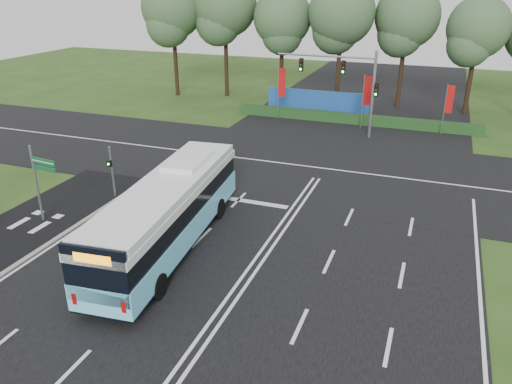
{
  "coord_description": "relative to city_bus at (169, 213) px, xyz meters",
  "views": [
    {
      "loc": [
        7.11,
        -19.97,
        12.21
      ],
      "look_at": [
        -1.08,
        2.0,
        2.1
      ],
      "focal_mm": 35.0,
      "sensor_mm": 36.0,
      "label": 1
    }
  ],
  "objects": [
    {
      "name": "bike_path",
      "position": [
        -8.18,
        -1.72,
        -1.84
      ],
      "size": [
        5.0,
        18.0,
        0.06
      ],
      "primitive_type": "cube",
      "color": "black",
      "rests_on": "ground"
    },
    {
      "name": "ground",
      "position": [
        4.32,
        1.28,
        -1.87
      ],
      "size": [
        120.0,
        120.0,
        0.0
      ],
      "primitive_type": "plane",
      "color": "#2A4517",
      "rests_on": "ground"
    },
    {
      "name": "kerb_strip",
      "position": [
        -5.78,
        -1.72,
        -1.81
      ],
      "size": [
        0.25,
        18.0,
        0.12
      ],
      "primitive_type": "cube",
      "color": "gray",
      "rests_on": "ground"
    },
    {
      "name": "hedge",
      "position": [
        4.32,
        25.78,
        -1.47
      ],
      "size": [
        22.0,
        1.2,
        0.8
      ],
      "primitive_type": "cube",
      "color": "#143717",
      "rests_on": "ground"
    },
    {
      "name": "pedestrian_signal",
      "position": [
        -6.25,
        4.2,
        -0.13
      ],
      "size": [
        0.26,
        0.41,
        3.17
      ],
      "rotation": [
        0.0,
        0.0,
        0.07
      ],
      "color": "gray",
      "rests_on": "ground"
    },
    {
      "name": "blue_hoarding",
      "position": [
        0.32,
        28.28,
        -0.77
      ],
      "size": [
        10.0,
        0.3,
        2.2
      ],
      "primitive_type": "cube",
      "color": "#1B4793",
      "rests_on": "ground"
    },
    {
      "name": "banner_flag_mid",
      "position": [
        5.43,
        24.4,
        1.17
      ],
      "size": [
        0.69,
        0.11,
        4.66
      ],
      "rotation": [
        0.0,
        0.0,
        -0.08
      ],
      "color": "gray",
      "rests_on": "ground"
    },
    {
      "name": "banner_flag_right",
      "position": [
        12.1,
        24.71,
        0.94
      ],
      "size": [
        0.63,
        0.11,
        4.29
      ],
      "rotation": [
        0.0,
        0.0,
        -0.09
      ],
      "color": "gray",
      "rests_on": "ground"
    },
    {
      "name": "banner_flag_left",
      "position": [
        -2.38,
        24.86,
        1.26
      ],
      "size": [
        0.71,
        0.07,
        4.81
      ],
      "rotation": [
        0.0,
        0.0,
        0.02
      ],
      "color": "gray",
      "rests_on": "ground"
    },
    {
      "name": "road_main",
      "position": [
        4.32,
        1.28,
        -1.85
      ],
      "size": [
        20.0,
        120.0,
        0.04
      ],
      "primitive_type": "cube",
      "color": "black",
      "rests_on": "ground"
    },
    {
      "name": "street_sign",
      "position": [
        -7.61,
        0.03,
        0.83
      ],
      "size": [
        1.67,
        0.28,
        4.31
      ],
      "rotation": [
        0.0,
        0.0,
        -0.11
      ],
      "color": "gray",
      "rests_on": "ground"
    },
    {
      "name": "eucalyptus_row",
      "position": [
        2.03,
        32.24,
        6.92
      ],
      "size": [
        47.37,
        9.13,
        12.95
      ],
      "color": "black",
      "rests_on": "ground"
    },
    {
      "name": "traffic_light_gantry",
      "position": [
        4.53,
        21.78,
        2.8
      ],
      "size": [
        8.41,
        0.28,
        7.0
      ],
      "color": "gray",
      "rests_on": "ground"
    },
    {
      "name": "road_cross",
      "position": [
        4.32,
        13.28,
        -1.84
      ],
      "size": [
        120.0,
        14.0,
        0.05
      ],
      "primitive_type": "cube",
      "color": "black",
      "rests_on": "ground"
    },
    {
      "name": "city_bus",
      "position": [
        0.0,
        0.0,
        0.0
      ],
      "size": [
        3.96,
        13.13,
        3.71
      ],
      "rotation": [
        0.0,
        0.0,
        0.1
      ],
      "color": "#6AD0F6",
      "rests_on": "ground"
    }
  ]
}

